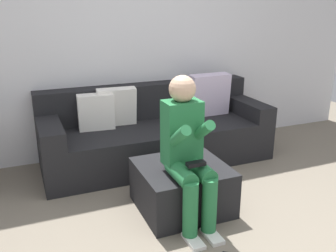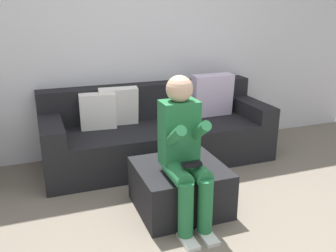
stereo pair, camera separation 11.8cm
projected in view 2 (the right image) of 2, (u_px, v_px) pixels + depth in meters
wall_back at (132, 28)px, 4.05m from camera, size 6.02×0.10×2.79m
couch_sectional at (157, 132)px, 4.06m from camera, size 2.42×0.88×0.90m
ottoman at (180, 187)px, 3.10m from camera, size 0.71×0.68×0.38m
person_seated at (184, 149)px, 2.78m from camera, size 0.29×0.61×1.15m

